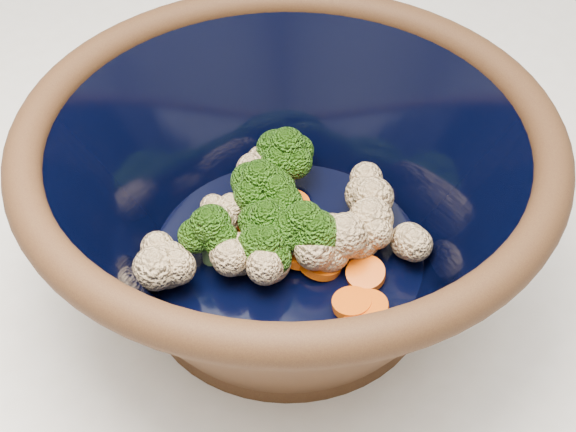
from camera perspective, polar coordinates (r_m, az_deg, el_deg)
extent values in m
cylinder|color=black|center=(0.57, 0.00, -4.40)|extent=(0.20, 0.20, 0.01)
torus|color=black|center=(0.48, 0.00, 5.79)|extent=(0.33, 0.33, 0.02)
cylinder|color=black|center=(0.55, 0.00, -2.70)|extent=(0.19, 0.19, 0.00)
cylinder|color=#608442|center=(0.57, -1.96, 0.74)|extent=(0.01, 0.01, 0.02)
ellipsoid|color=#386513|center=(0.55, -2.02, 2.53)|extent=(0.04, 0.04, 0.04)
cylinder|color=#608442|center=(0.59, -0.08, 3.08)|extent=(0.01, 0.01, 0.02)
ellipsoid|color=#386513|center=(0.58, -0.09, 4.87)|extent=(0.04, 0.04, 0.04)
cylinder|color=#608442|center=(0.54, -1.53, -1.84)|extent=(0.01, 0.01, 0.02)
ellipsoid|color=#386513|center=(0.53, -1.58, -0.26)|extent=(0.04, 0.04, 0.03)
cylinder|color=#608442|center=(0.54, 1.09, -2.31)|extent=(0.01, 0.01, 0.02)
ellipsoid|color=#386513|center=(0.52, 1.13, -0.51)|extent=(0.04, 0.04, 0.04)
cylinder|color=#608442|center=(0.54, -5.54, -2.49)|extent=(0.01, 0.01, 0.02)
ellipsoid|color=#386513|center=(0.52, -5.70, -0.81)|extent=(0.04, 0.04, 0.03)
cylinder|color=#608442|center=(0.56, -0.79, 0.15)|extent=(0.01, 0.01, 0.02)
ellipsoid|color=#386513|center=(0.55, -0.81, 1.70)|extent=(0.04, 0.04, 0.03)
cylinder|color=#608442|center=(0.53, -1.39, -3.60)|extent=(0.01, 0.01, 0.02)
ellipsoid|color=#386513|center=(0.51, -1.42, -2.12)|extent=(0.03, 0.03, 0.03)
sphere|color=beige|center=(0.55, -4.73, -0.22)|extent=(0.03, 0.03, 0.03)
sphere|color=beige|center=(0.54, 8.59, -1.77)|extent=(0.03, 0.03, 0.03)
sphere|color=beige|center=(0.57, 5.62, 1.51)|extent=(0.03, 0.03, 0.03)
sphere|color=beige|center=(0.52, -1.40, -3.21)|extent=(0.03, 0.03, 0.03)
sphere|color=beige|center=(0.54, -0.94, -1.44)|extent=(0.03, 0.03, 0.03)
sphere|color=beige|center=(0.54, 0.13, -1.49)|extent=(0.03, 0.03, 0.03)
sphere|color=beige|center=(0.54, 4.94, -1.37)|extent=(0.03, 0.03, 0.03)
sphere|color=beige|center=(0.53, 2.87, -2.44)|extent=(0.03, 0.03, 0.03)
sphere|color=beige|center=(0.59, -2.45, 3.29)|extent=(0.03, 0.03, 0.03)
sphere|color=beige|center=(0.52, -8.64, -3.43)|extent=(0.03, 0.03, 0.03)
sphere|color=beige|center=(0.53, -3.53, -2.72)|extent=(0.03, 0.03, 0.03)
cylinder|color=#ED5A0A|center=(0.56, -2.19, -0.43)|extent=(0.03, 0.03, 0.01)
cylinder|color=#ED5A0A|center=(0.54, 0.68, -2.72)|extent=(0.03, 0.03, 0.01)
cylinder|color=#ED5A0A|center=(0.53, 5.54, -4.11)|extent=(0.03, 0.03, 0.01)
cylinder|color=#ED5A0A|center=(0.57, -0.01, 0.62)|extent=(0.03, 0.03, 0.01)
cylinder|color=#ED5A0A|center=(0.51, 5.51, -6.62)|extent=(0.03, 0.03, 0.01)
cylinder|color=#ED5A0A|center=(0.54, 2.30, -3.24)|extent=(0.03, 0.03, 0.01)
cylinder|color=#ED5A0A|center=(0.51, 4.57, -6.22)|extent=(0.03, 0.03, 0.01)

